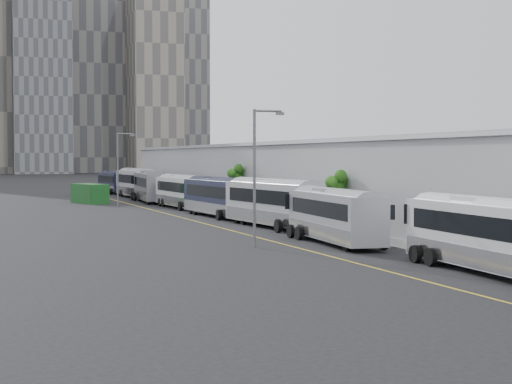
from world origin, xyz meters
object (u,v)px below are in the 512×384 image
bus_4 (272,207)px  suv (85,191)px  bus_8 (136,186)px  street_lamp_far (119,164)px  bus_6 (181,194)px  bus_9 (113,184)px  bus_2 (488,242)px  street_lamp_near (257,168)px  bus_5 (217,200)px  bus_7 (151,189)px  bus_3 (335,221)px  shipping_container (90,194)px

bus_4 → suv: (-5.89, 63.08, -0.87)m
bus_8 → street_lamp_far: (-6.38, -21.79, 3.18)m
street_lamp_far → bus_4: bearing=-78.9°
bus_6 → bus_8: 26.07m
bus_6 → bus_9: bearing=88.7°
bus_2 → street_lamp_near: street_lamp_near is taller
bus_6 → street_lamp_far: size_ratio=1.50×
bus_2 → street_lamp_far: street_lamp_far is taller
bus_2 → street_lamp_far: (-6.59, 61.63, 3.37)m
bus_4 → bus_5: size_ratio=1.04×
bus_5 → bus_7: bearing=87.4°
bus_3 → bus_5: 27.18m
bus_7 → bus_9: bus_7 is taller
bus_9 → bus_7: bearing=-93.1°
bus_5 → suv: bearing=93.3°
shipping_container → bus_6: bearing=-74.9°
bus_2 → bus_8: (-0.21, 83.41, 0.19)m
shipping_container → bus_7: bearing=-12.6°
street_lamp_near → shipping_container: street_lamp_near is taller
bus_3 → bus_2: bearing=-81.6°
bus_2 → bus_5: bearing=94.1°
bus_6 → street_lamp_far: (-6.08, 4.28, 3.35)m
bus_6 → suv: (-5.59, 34.93, -0.78)m
bus_7 → shipping_container: bearing=-171.5°
bus_4 → street_lamp_near: 15.93m
bus_8 → shipping_container: bus_8 is taller
street_lamp_near → shipping_container: size_ratio=1.47×
bus_7 → suv: (-5.23, 21.08, -0.89)m
bus_6 → bus_2: bearing=-90.8°
bus_7 → bus_8: bus_8 is taller
bus_8 → bus_3: bearing=-91.9°
bus_6 → bus_7: size_ratio=0.93×
bus_4 → bus_7: bus_7 is taller
bus_5 → bus_9: size_ratio=1.07×
bus_2 → street_lamp_near: (-6.55, 14.98, 3.46)m
bus_2 → street_lamp_near: bearing=116.8°
bus_2 → bus_6: (-0.51, 57.34, 0.01)m
street_lamp_far → suv: size_ratio=1.52×
bus_2 → shipping_container: 71.24m
street_lamp_far → shipping_container: bearing=102.6°
bus_3 → bus_7: bearing=94.6°
bus_5 → suv: (-5.37, 49.61, -0.81)m
bus_9 → suv: size_ratio=2.18×
bus_2 → bus_4: 29.20m
bus_3 → bus_8: 67.93m
bus_3 → street_lamp_near: bearing=-170.1°
shipping_container → bus_8: bearing=40.3°
street_lamp_far → bus_6: bearing=-35.2°
bus_9 → bus_4: bearing=-92.2°
bus_3 → street_lamp_near: (-5.54, -0.51, 3.49)m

